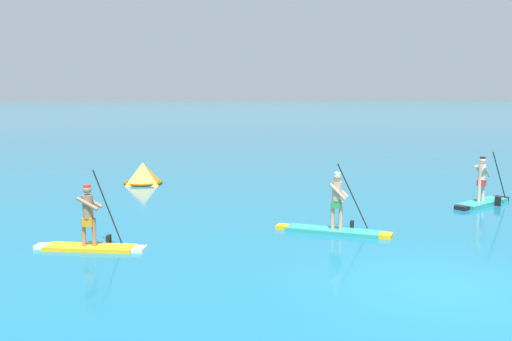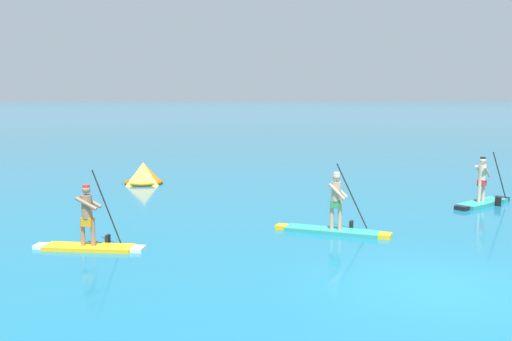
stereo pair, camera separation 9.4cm
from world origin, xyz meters
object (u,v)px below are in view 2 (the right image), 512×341
at_px(paddleboarder_far_right, 483,196).
at_px(race_marker_buoy, 144,175).
at_px(paddleboarder_mid_center, 334,221).
at_px(paddleboarder_near_left, 89,234).

bearing_deg(paddleboarder_far_right, race_marker_buoy, 119.04).
height_order(paddleboarder_mid_center, paddleboarder_far_right, paddleboarder_far_right).
height_order(paddleboarder_mid_center, race_marker_buoy, paddleboarder_mid_center).
bearing_deg(paddleboarder_mid_center, paddleboarder_far_right, 56.27).
bearing_deg(paddleboarder_far_right, paddleboarder_mid_center, 174.75).
relative_size(paddleboarder_near_left, paddleboarder_mid_center, 0.92).
height_order(paddleboarder_near_left, race_marker_buoy, paddleboarder_near_left).
distance_m(paddleboarder_near_left, paddleboarder_far_right, 13.34).
bearing_deg(paddleboarder_mid_center, paddleboarder_near_left, -144.03).
bearing_deg(paddleboarder_far_right, paddleboarder_near_left, 164.91).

